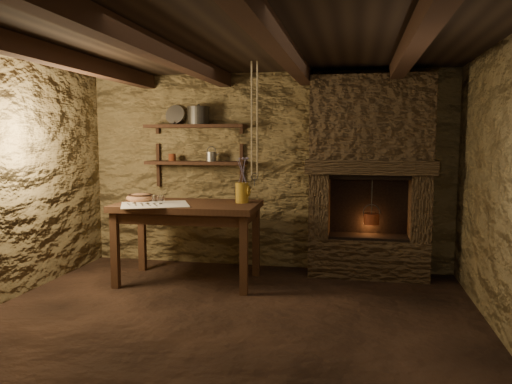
% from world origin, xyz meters
% --- Properties ---
extents(floor, '(4.50, 4.50, 0.00)m').
position_xyz_m(floor, '(0.00, 0.00, 0.00)').
color(floor, black).
rests_on(floor, ground).
extents(back_wall, '(4.50, 0.04, 2.40)m').
position_xyz_m(back_wall, '(0.00, 2.00, 1.20)').
color(back_wall, brown).
rests_on(back_wall, floor).
extents(front_wall, '(4.50, 0.04, 2.40)m').
position_xyz_m(front_wall, '(0.00, -2.00, 1.20)').
color(front_wall, brown).
rests_on(front_wall, floor).
extents(right_wall, '(0.04, 4.00, 2.40)m').
position_xyz_m(right_wall, '(2.25, 0.00, 1.20)').
color(right_wall, brown).
rests_on(right_wall, floor).
extents(ceiling, '(4.50, 4.00, 0.04)m').
position_xyz_m(ceiling, '(0.00, 0.00, 2.40)').
color(ceiling, black).
rests_on(ceiling, back_wall).
extents(beam_far_left, '(0.14, 3.95, 0.16)m').
position_xyz_m(beam_far_left, '(-1.50, 0.00, 2.31)').
color(beam_far_left, black).
rests_on(beam_far_left, ceiling).
extents(beam_mid_left, '(0.14, 3.95, 0.16)m').
position_xyz_m(beam_mid_left, '(-0.50, 0.00, 2.31)').
color(beam_mid_left, black).
rests_on(beam_mid_left, ceiling).
extents(beam_mid_right, '(0.14, 3.95, 0.16)m').
position_xyz_m(beam_mid_right, '(0.50, 0.00, 2.31)').
color(beam_mid_right, black).
rests_on(beam_mid_right, ceiling).
extents(beam_far_right, '(0.14, 3.95, 0.16)m').
position_xyz_m(beam_far_right, '(1.50, 0.00, 2.31)').
color(beam_far_right, black).
rests_on(beam_far_right, ceiling).
extents(shelf_lower, '(1.25, 0.30, 0.04)m').
position_xyz_m(shelf_lower, '(-0.85, 1.84, 1.30)').
color(shelf_lower, black).
rests_on(shelf_lower, back_wall).
extents(shelf_upper, '(1.25, 0.30, 0.04)m').
position_xyz_m(shelf_upper, '(-0.85, 1.84, 1.75)').
color(shelf_upper, black).
rests_on(shelf_upper, back_wall).
extents(hearth, '(1.43, 0.51, 2.30)m').
position_xyz_m(hearth, '(1.25, 1.77, 1.23)').
color(hearth, '#3B2B1D').
rests_on(hearth, floor).
extents(work_table, '(1.58, 0.93, 0.89)m').
position_xyz_m(work_table, '(-0.72, 1.13, 0.48)').
color(work_table, '#382013').
rests_on(work_table, floor).
extents(linen_cloth, '(0.87, 0.80, 0.01)m').
position_xyz_m(linen_cloth, '(-1.01, 0.90, 0.89)').
color(linen_cloth, silver).
rests_on(linen_cloth, work_table).
extents(pewter_cutlery_row, '(0.63, 0.45, 0.01)m').
position_xyz_m(pewter_cutlery_row, '(-1.01, 0.88, 0.90)').
color(pewter_cutlery_row, gray).
rests_on(pewter_cutlery_row, linen_cloth).
extents(drinking_glasses, '(0.23, 0.07, 0.09)m').
position_xyz_m(drinking_glasses, '(-0.99, 1.03, 0.94)').
color(drinking_glasses, white).
rests_on(drinking_glasses, linen_cloth).
extents(stoneware_jug, '(0.16, 0.15, 0.51)m').
position_xyz_m(stoneware_jug, '(-0.13, 1.28, 1.11)').
color(stoneware_jug, '#AD8121').
rests_on(stoneware_jug, work_table).
extents(wooden_bowl, '(0.43, 0.43, 0.11)m').
position_xyz_m(wooden_bowl, '(-1.30, 1.18, 0.93)').
color(wooden_bowl, '#976241').
rests_on(wooden_bowl, work_table).
extents(iron_stockpot, '(0.28, 0.28, 0.20)m').
position_xyz_m(iron_stockpot, '(-0.81, 1.84, 1.87)').
color(iron_stockpot, '#292725').
rests_on(iron_stockpot, shelf_upper).
extents(tin_pan, '(0.26, 0.13, 0.25)m').
position_xyz_m(tin_pan, '(-1.15, 1.94, 1.90)').
color(tin_pan, gray).
rests_on(tin_pan, shelf_upper).
extents(small_kettle, '(0.19, 0.15, 0.18)m').
position_xyz_m(small_kettle, '(-0.65, 1.84, 1.38)').
color(small_kettle, gray).
rests_on(small_kettle, shelf_lower).
extents(rusty_tin, '(0.11, 0.11, 0.09)m').
position_xyz_m(rusty_tin, '(-1.16, 1.84, 1.36)').
color(rusty_tin, '#532110').
rests_on(rusty_tin, shelf_lower).
extents(red_pot, '(0.20, 0.19, 0.54)m').
position_xyz_m(red_pot, '(1.28, 1.72, 0.69)').
color(red_pot, maroon).
rests_on(red_pot, hearth).
extents(hanging_ropes, '(0.08, 0.08, 1.20)m').
position_xyz_m(hanging_ropes, '(0.05, 1.05, 1.80)').
color(hanging_ropes, tan).
rests_on(hanging_ropes, ceiling).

